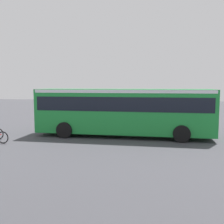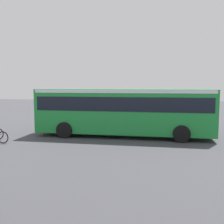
# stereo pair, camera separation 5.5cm
# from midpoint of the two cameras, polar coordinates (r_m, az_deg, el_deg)

# --- Properties ---
(ground) EXTENTS (80.00, 80.00, 0.00)m
(ground) POSITION_cam_midpoint_polar(r_m,az_deg,el_deg) (17.47, 6.05, -5.39)
(ground) COLOR #424247
(city_bus) EXTENTS (11.54, 2.85, 3.15)m
(city_bus) POSITION_cam_midpoint_polar(r_m,az_deg,el_deg) (17.28, 2.43, 0.82)
(city_bus) COLOR #1E8C38
(city_bus) RESTS_ON ground
(traffic_sign) EXTENTS (0.08, 0.60, 2.80)m
(traffic_sign) POSITION_cam_midpoint_polar(r_m,az_deg,el_deg) (20.38, 15.93, 1.40)
(traffic_sign) COLOR slate
(traffic_sign) RESTS_ON ground
(lane_dash_leftmost) EXTENTS (2.00, 0.20, 0.01)m
(lane_dash_leftmost) POSITION_cam_midpoint_polar(r_m,az_deg,el_deg) (19.80, 18.20, -4.30)
(lane_dash_leftmost) COLOR silver
(lane_dash_leftmost) RESTS_ON ground
(lane_dash_left) EXTENTS (2.00, 0.20, 0.01)m
(lane_dash_left) POSITION_cam_midpoint_polar(r_m,az_deg,el_deg) (19.65, 6.54, -4.12)
(lane_dash_left) COLOR silver
(lane_dash_left) RESTS_ON ground
(lane_dash_centre) EXTENTS (2.00, 0.20, 0.01)m
(lane_dash_centre) POSITION_cam_midpoint_polar(r_m,az_deg,el_deg) (20.29, -4.83, -3.78)
(lane_dash_centre) COLOR silver
(lane_dash_centre) RESTS_ON ground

